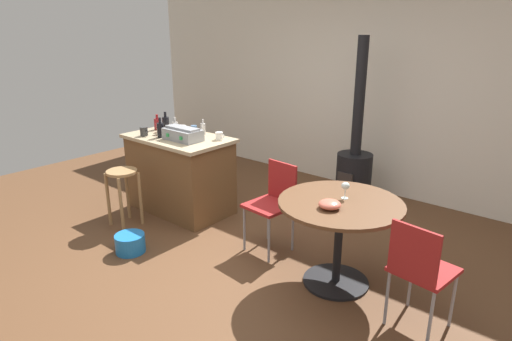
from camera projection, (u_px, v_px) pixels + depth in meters
The scene contains 22 objects.
ground_plane at pixel (232, 262), 4.17m from camera, with size 8.80×8.80×0.00m, color brown.
back_wall at pixel (372, 90), 5.72m from camera, with size 8.00×0.10×2.70m, color silver.
kitchen_island at pixel (180, 174), 5.23m from camera, with size 1.26×0.75×0.92m.
wooden_stool at pixel (123, 185), 4.82m from camera, with size 0.33×0.33×0.64m.
dining_table at pixel (340, 221), 3.65m from camera, with size 1.04×1.04×0.77m.
folding_chair_near at pixel (274, 199), 4.28m from camera, with size 0.44×0.44×0.88m.
folding_chair_far at pixel (420, 267), 3.09m from camera, with size 0.45×0.45×0.87m.
wood_stove at pixel (354, 165), 5.43m from camera, with size 0.44×0.45×2.05m.
toolbox at pixel (183, 134), 4.91m from camera, with size 0.45×0.25×0.15m.
bottle_0 at pixel (157, 124), 5.42m from camera, with size 0.08×0.08×0.19m.
bottle_1 at pixel (166, 123), 5.35m from camera, with size 0.08×0.08×0.23m.
bottle_2 at pixel (203, 129), 5.17m from camera, with size 0.06×0.06×0.18m.
bottle_3 at pixel (175, 128), 5.16m from camera, with size 0.07×0.07×0.21m.
bottle_4 at pixel (160, 130), 5.03m from camera, with size 0.08×0.08×0.23m.
cup_0 at pixel (144, 131), 5.11m from camera, with size 0.13×0.09×0.11m.
cup_1 at pixel (183, 129), 5.29m from camera, with size 0.11×0.07×0.08m.
cup_2 at pixel (194, 129), 5.23m from camera, with size 0.11×0.07×0.10m.
cup_3 at pixel (219, 136), 4.94m from camera, with size 0.12×0.09×0.09m.
cup_4 at pixel (160, 130), 5.18m from camera, with size 0.11×0.07×0.10m.
wine_glass at pixel (345, 186), 3.63m from camera, with size 0.07×0.07×0.14m.
serving_bowl at pixel (330, 204), 3.45m from camera, with size 0.18×0.18×0.07m, color #DB6651.
plastic_bucket at pixel (130, 243), 4.33m from camera, with size 0.29×0.29×0.19m, color blue.
Camera 1 is at (2.54, -2.67, 2.15)m, focal length 30.60 mm.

